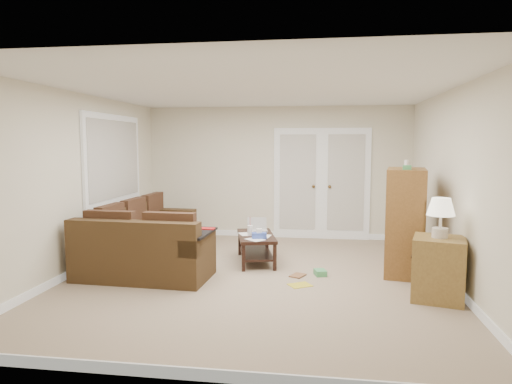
% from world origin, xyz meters
% --- Properties ---
extents(floor, '(5.50, 5.50, 0.00)m').
position_xyz_m(floor, '(0.00, 0.00, 0.00)').
color(floor, tan).
rests_on(floor, ground).
extents(ceiling, '(5.00, 5.50, 0.02)m').
position_xyz_m(ceiling, '(0.00, 0.00, 2.50)').
color(ceiling, white).
rests_on(ceiling, wall_back).
extents(wall_left, '(0.02, 5.50, 2.50)m').
position_xyz_m(wall_left, '(-2.50, 0.00, 1.25)').
color(wall_left, beige).
rests_on(wall_left, floor).
extents(wall_right, '(0.02, 5.50, 2.50)m').
position_xyz_m(wall_right, '(2.50, 0.00, 1.25)').
color(wall_right, beige).
rests_on(wall_right, floor).
extents(wall_back, '(5.00, 0.02, 2.50)m').
position_xyz_m(wall_back, '(0.00, 2.75, 1.25)').
color(wall_back, beige).
rests_on(wall_back, floor).
extents(wall_front, '(5.00, 0.02, 2.50)m').
position_xyz_m(wall_front, '(0.00, -2.75, 1.25)').
color(wall_front, beige).
rests_on(wall_front, floor).
extents(baseboards, '(5.00, 5.50, 0.10)m').
position_xyz_m(baseboards, '(0.00, 0.00, 0.05)').
color(baseboards, silver).
rests_on(baseboards, floor).
extents(french_doors, '(1.80, 0.05, 2.13)m').
position_xyz_m(french_doors, '(0.85, 2.71, 1.04)').
color(french_doors, silver).
rests_on(french_doors, floor).
extents(window_left, '(0.05, 1.92, 1.42)m').
position_xyz_m(window_left, '(-2.46, 1.00, 1.55)').
color(window_left, silver).
rests_on(window_left, wall_left).
extents(sectional_sofa, '(1.83, 2.76, 0.83)m').
position_xyz_m(sectional_sofa, '(-1.72, 0.40, 0.32)').
color(sectional_sofa, '#44301A').
rests_on(sectional_sofa, floor).
extents(coffee_table, '(0.75, 1.14, 0.71)m').
position_xyz_m(coffee_table, '(-0.12, 0.80, 0.23)').
color(coffee_table, black).
rests_on(coffee_table, floor).
extents(tv_armoire, '(0.64, 0.98, 1.57)m').
position_xyz_m(tv_armoire, '(2.00, 0.52, 0.74)').
color(tv_armoire, brown).
rests_on(tv_armoire, floor).
extents(side_cabinet, '(0.68, 0.68, 1.19)m').
position_xyz_m(side_cabinet, '(2.20, -0.57, 0.43)').
color(side_cabinet, olive).
rests_on(side_cabinet, floor).
extents(space_heater, '(0.15, 0.13, 0.33)m').
position_xyz_m(space_heater, '(2.20, 2.45, 0.17)').
color(space_heater, white).
rests_on(space_heater, floor).
extents(floor_magazine, '(0.35, 0.33, 0.01)m').
position_xyz_m(floor_magazine, '(0.60, -0.27, 0.00)').
color(floor_magazine, gold).
rests_on(floor_magazine, floor).
extents(floor_greenbox, '(0.19, 0.22, 0.08)m').
position_xyz_m(floor_greenbox, '(0.85, 0.22, 0.04)').
color(floor_greenbox, '#479C5C').
rests_on(floor_greenbox, floor).
extents(floor_book, '(0.24, 0.28, 0.02)m').
position_xyz_m(floor_book, '(0.47, 0.17, 0.01)').
color(floor_book, brown).
rests_on(floor_book, floor).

